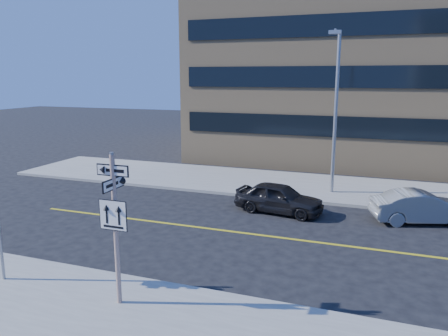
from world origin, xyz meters
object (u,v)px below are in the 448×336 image
at_px(sign_pole, 115,221).
at_px(streetlight_a, 336,103).
at_px(parked_car_b, 422,207).
at_px(parked_car_a, 279,198).

bearing_deg(sign_pole, streetlight_a, 73.23).
xyz_separation_m(sign_pole, parked_car_b, (8.05, 10.29, -1.76)).
height_order(parked_car_a, streetlight_a, streetlight_a).
bearing_deg(streetlight_a, sign_pole, -106.77).
bearing_deg(parked_car_a, streetlight_a, -19.30).
height_order(sign_pole, parked_car_a, sign_pole).
distance_m(sign_pole, parked_car_b, 13.18).
bearing_deg(parked_car_a, sign_pole, 175.78).
bearing_deg(sign_pole, parked_car_a, 77.66).
distance_m(sign_pole, streetlight_a, 14.05).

